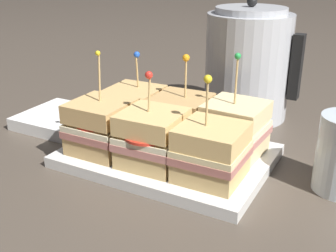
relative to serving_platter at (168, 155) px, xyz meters
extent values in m
plane|color=#4C4238|center=(0.00, 0.00, -0.01)|extent=(6.00, 6.00, 0.00)
cube|color=silver|center=(0.00, 0.00, 0.00)|extent=(0.33, 0.23, 0.01)
cube|color=silver|center=(0.00, 0.00, 0.01)|extent=(0.33, 0.23, 0.01)
cube|color=tan|center=(-0.10, -0.05, 0.02)|extent=(0.09, 0.09, 0.03)
cube|color=#B26B60|center=(-0.10, -0.05, 0.04)|extent=(0.09, 0.09, 0.01)
cube|color=beige|center=(-0.10, -0.05, 0.05)|extent=(0.09, 0.09, 0.01)
cylinder|color=red|center=(-0.10, -0.07, 0.06)|extent=(0.06, 0.06, 0.00)
cube|color=tan|center=(-0.10, -0.05, 0.08)|extent=(0.09, 0.09, 0.03)
cylinder|color=tan|center=(-0.10, -0.04, 0.13)|extent=(0.00, 0.01, 0.09)
sphere|color=yellow|center=(-0.10, -0.04, 0.17)|extent=(0.01, 0.01, 0.01)
cube|color=tan|center=(0.00, -0.05, 0.02)|extent=(0.09, 0.09, 0.03)
cube|color=tan|center=(0.00, -0.05, 0.04)|extent=(0.10, 0.10, 0.01)
cube|color=beige|center=(0.00, -0.05, 0.05)|extent=(0.10, 0.10, 0.01)
cylinder|color=red|center=(0.00, -0.07, 0.06)|extent=(0.07, 0.07, 0.00)
cube|color=#E0B771|center=(0.00, -0.05, 0.08)|extent=(0.09, 0.09, 0.03)
cylinder|color=tan|center=(-0.01, -0.05, 0.12)|extent=(0.00, 0.01, 0.07)
sphere|color=red|center=(-0.01, -0.05, 0.15)|extent=(0.01, 0.01, 0.01)
cube|color=tan|center=(0.10, -0.05, 0.02)|extent=(0.09, 0.09, 0.03)
cube|color=#B26B60|center=(0.10, -0.05, 0.04)|extent=(0.10, 0.10, 0.01)
cube|color=beige|center=(0.10, -0.05, 0.05)|extent=(0.09, 0.09, 0.01)
cube|color=#E0B771|center=(0.10, -0.05, 0.07)|extent=(0.09, 0.09, 0.03)
cylinder|color=tan|center=(0.09, -0.05, 0.12)|extent=(0.00, 0.00, 0.08)
sphere|color=yellow|center=(0.09, -0.05, 0.16)|extent=(0.01, 0.01, 0.01)
cube|color=tan|center=(-0.10, 0.05, 0.02)|extent=(0.09, 0.09, 0.03)
cube|color=#B26B60|center=(-0.10, 0.05, 0.04)|extent=(0.10, 0.10, 0.01)
cube|color=beige|center=(-0.10, 0.05, 0.05)|extent=(0.10, 0.10, 0.01)
cube|color=tan|center=(-0.10, 0.05, 0.07)|extent=(0.09, 0.09, 0.03)
cylinder|color=tan|center=(-0.09, 0.06, 0.11)|extent=(0.00, 0.01, 0.07)
sphere|color=blue|center=(-0.09, 0.06, 0.15)|extent=(0.01, 0.01, 0.01)
cube|color=tan|center=(0.00, 0.05, 0.02)|extent=(0.09, 0.09, 0.03)
cube|color=tan|center=(0.00, 0.05, 0.04)|extent=(0.10, 0.10, 0.01)
cube|color=beige|center=(0.00, 0.05, 0.05)|extent=(0.10, 0.10, 0.01)
cube|color=tan|center=(0.00, 0.05, 0.07)|extent=(0.09, 0.09, 0.03)
cylinder|color=tan|center=(0.01, 0.05, 0.12)|extent=(0.00, 0.00, 0.08)
sphere|color=orange|center=(0.01, 0.05, 0.16)|extent=(0.01, 0.01, 0.01)
cube|color=beige|center=(0.10, 0.05, 0.02)|extent=(0.09, 0.09, 0.03)
cube|color=tan|center=(0.10, 0.05, 0.04)|extent=(0.10, 0.10, 0.01)
cube|color=beige|center=(0.10, 0.05, 0.05)|extent=(0.10, 0.10, 0.01)
cylinder|color=red|center=(0.10, 0.03, 0.06)|extent=(0.06, 0.06, 0.00)
cube|color=beige|center=(0.10, 0.05, 0.08)|extent=(0.09, 0.09, 0.03)
cylinder|color=tan|center=(0.10, 0.04, 0.13)|extent=(0.00, 0.00, 0.09)
sphere|color=green|center=(0.10, 0.04, 0.17)|extent=(0.01, 0.01, 0.01)
cylinder|color=#B7BABF|center=(0.04, 0.27, 0.10)|extent=(0.17, 0.17, 0.21)
cylinder|color=#B7BABF|center=(0.04, 0.27, 0.21)|extent=(0.14, 0.14, 0.01)
sphere|color=black|center=(0.04, 0.27, 0.23)|extent=(0.02, 0.02, 0.02)
cube|color=black|center=(0.14, 0.27, 0.11)|extent=(0.02, 0.02, 0.13)
cube|color=white|center=(-0.27, 0.04, 0.00)|extent=(0.15, 0.15, 0.02)
camera|label=1|loc=(0.30, -0.55, 0.31)|focal=45.00mm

